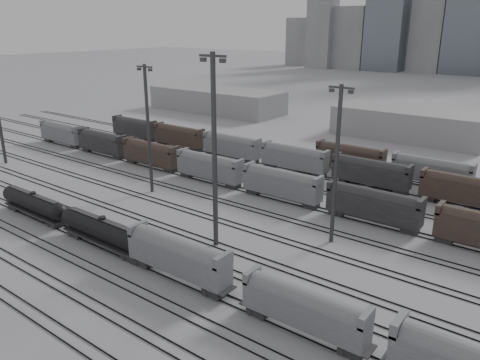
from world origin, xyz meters
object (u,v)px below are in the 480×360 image
Objects in this scene: tank_car_b at (103,230)px; hopper_car_b at (304,307)px; tank_car_a at (34,203)px; hopper_car_a at (178,255)px; light_mast_c at (214,149)px.

hopper_car_b is (32.23, 0.00, 0.46)m from tank_car_b.
hopper_car_b is at bearing 0.00° from tank_car_a.
tank_car_a is 50.13m from hopper_car_b.
tank_car_b is 1.31× the size of hopper_car_b.
tank_car_b is 1.19× the size of hopper_car_a.
hopper_car_a is 0.56× the size of light_mast_c.
tank_car_b is 32.24m from hopper_car_b.
hopper_car_a reaches higher than hopper_car_b.
light_mast_c is (12.13, 10.10, 11.66)m from tank_car_b.
tank_car_a is 1.12× the size of hopper_car_a.
tank_car_b is 0.66× the size of light_mast_c.
hopper_car_b is (50.13, 0.00, 0.60)m from tank_car_a.
hopper_car_b reaches higher than tank_car_b.
hopper_car_a is 15.05m from light_mast_c.
hopper_car_b is at bearing -26.68° from light_mast_c.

